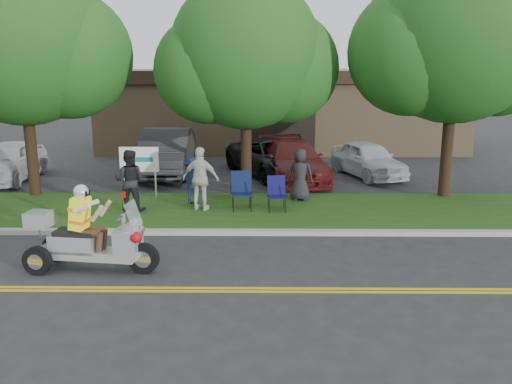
{
  "coord_description": "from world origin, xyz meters",
  "views": [
    {
      "loc": [
        1.02,
        -10.39,
        4.35
      ],
      "look_at": [
        0.88,
        2.0,
        1.39
      ],
      "focal_mm": 38.0,
      "sensor_mm": 36.0,
      "label": 1
    }
  ],
  "objects_px": {
    "parked_car_far_right": "(368,159)",
    "parked_car_left": "(166,152)",
    "parked_car_mid": "(274,158)",
    "parked_car_right": "(292,161)",
    "lawn_chair_b": "(241,188)",
    "parked_car_far_left": "(8,161)",
    "spectator_adult_right": "(201,179)",
    "trike_scooter": "(86,241)",
    "spectator_adult_mid": "(130,180)",
    "lawn_chair_a": "(277,191)"
  },
  "relations": [
    {
      "from": "spectator_adult_right",
      "to": "parked_car_left",
      "type": "xyz_separation_m",
      "value": [
        -2.04,
        5.88,
        -0.15
      ]
    },
    {
      "from": "parked_car_left",
      "to": "lawn_chair_a",
      "type": "bearing_deg",
      "value": -56.33
    },
    {
      "from": "parked_car_mid",
      "to": "parked_car_right",
      "type": "bearing_deg",
      "value": -73.89
    },
    {
      "from": "parked_car_far_right",
      "to": "parked_car_left",
      "type": "bearing_deg",
      "value": 158.27
    },
    {
      "from": "lawn_chair_a",
      "to": "parked_car_far_left",
      "type": "bearing_deg",
      "value": 152.5
    },
    {
      "from": "spectator_adult_mid",
      "to": "parked_car_mid",
      "type": "relative_size",
      "value": 0.35
    },
    {
      "from": "spectator_adult_right",
      "to": "parked_car_right",
      "type": "xyz_separation_m",
      "value": [
        2.95,
        4.79,
        -0.3
      ]
    },
    {
      "from": "spectator_adult_right",
      "to": "spectator_adult_mid",
      "type": "bearing_deg",
      "value": 15.67
    },
    {
      "from": "parked_car_left",
      "to": "parked_car_right",
      "type": "xyz_separation_m",
      "value": [
        4.99,
        -1.09,
        -0.15
      ]
    },
    {
      "from": "parked_car_left",
      "to": "parked_car_far_right",
      "type": "height_order",
      "value": "parked_car_left"
    },
    {
      "from": "parked_car_far_left",
      "to": "parked_car_mid",
      "type": "height_order",
      "value": "parked_car_far_left"
    },
    {
      "from": "parked_car_right",
      "to": "lawn_chair_b",
      "type": "bearing_deg",
      "value": -120.39
    },
    {
      "from": "lawn_chair_b",
      "to": "parked_car_mid",
      "type": "relative_size",
      "value": 0.22
    },
    {
      "from": "lawn_chair_a",
      "to": "lawn_chair_b",
      "type": "xyz_separation_m",
      "value": [
        -1.04,
        0.1,
        0.06
      ]
    },
    {
      "from": "parked_car_far_left",
      "to": "parked_car_mid",
      "type": "xyz_separation_m",
      "value": [
        10.01,
        1.11,
        -0.04
      ]
    },
    {
      "from": "parked_car_left",
      "to": "trike_scooter",
      "type": "bearing_deg",
      "value": -91.78
    },
    {
      "from": "parked_car_left",
      "to": "spectator_adult_right",
      "type": "bearing_deg",
      "value": -73.18
    },
    {
      "from": "trike_scooter",
      "to": "parked_car_far_left",
      "type": "bearing_deg",
      "value": 130.39
    },
    {
      "from": "lawn_chair_a",
      "to": "lawn_chair_b",
      "type": "relative_size",
      "value": 0.9
    },
    {
      "from": "spectator_adult_mid",
      "to": "spectator_adult_right",
      "type": "bearing_deg",
      "value": -175.87
    },
    {
      "from": "spectator_adult_right",
      "to": "parked_car_far_right",
      "type": "relative_size",
      "value": 0.46
    },
    {
      "from": "lawn_chair_b",
      "to": "parked_car_left",
      "type": "xyz_separation_m",
      "value": [
        -3.22,
        5.77,
        0.15
      ]
    },
    {
      "from": "lawn_chair_b",
      "to": "spectator_adult_right",
      "type": "height_order",
      "value": "spectator_adult_right"
    },
    {
      "from": "parked_car_right",
      "to": "lawn_chair_a",
      "type": "bearing_deg",
      "value": -108.37
    },
    {
      "from": "trike_scooter",
      "to": "lawn_chair_b",
      "type": "bearing_deg",
      "value": 63.79
    },
    {
      "from": "parked_car_far_left",
      "to": "parked_car_far_right",
      "type": "xyz_separation_m",
      "value": [
        13.68,
        0.98,
        -0.06
      ]
    },
    {
      "from": "lawn_chair_a",
      "to": "parked_car_left",
      "type": "height_order",
      "value": "parked_car_left"
    },
    {
      "from": "lawn_chair_a",
      "to": "parked_car_mid",
      "type": "height_order",
      "value": "parked_car_mid"
    },
    {
      "from": "lawn_chair_a",
      "to": "parked_car_far_left",
      "type": "distance_m",
      "value": 10.91
    },
    {
      "from": "lawn_chair_a",
      "to": "parked_car_right",
      "type": "height_order",
      "value": "parked_car_right"
    },
    {
      "from": "spectator_adult_mid",
      "to": "spectator_adult_right",
      "type": "relative_size",
      "value": 0.96
    },
    {
      "from": "parked_car_far_left",
      "to": "parked_car_far_right",
      "type": "distance_m",
      "value": 13.71
    },
    {
      "from": "lawn_chair_b",
      "to": "parked_car_far_right",
      "type": "bearing_deg",
      "value": 42.75
    },
    {
      "from": "parked_car_far_left",
      "to": "parked_car_right",
      "type": "xyz_separation_m",
      "value": [
        10.69,
        0.33,
        -0.01
      ]
    },
    {
      "from": "spectator_adult_right",
      "to": "parked_car_left",
      "type": "height_order",
      "value": "spectator_adult_right"
    },
    {
      "from": "spectator_adult_right",
      "to": "parked_car_left",
      "type": "distance_m",
      "value": 6.22
    },
    {
      "from": "parked_car_left",
      "to": "parked_car_mid",
      "type": "xyz_separation_m",
      "value": [
        4.3,
        -0.31,
        -0.18
      ]
    },
    {
      "from": "trike_scooter",
      "to": "parked_car_left",
      "type": "height_order",
      "value": "trike_scooter"
    },
    {
      "from": "parked_car_far_right",
      "to": "lawn_chair_a",
      "type": "bearing_deg",
      "value": -142.89
    },
    {
      "from": "parked_car_mid",
      "to": "lawn_chair_a",
      "type": "bearing_deg",
      "value": -115.36
    },
    {
      "from": "parked_car_mid",
      "to": "parked_car_far_right",
      "type": "bearing_deg",
      "value": -27.03
    },
    {
      "from": "parked_car_left",
      "to": "spectator_adult_mid",
      "type": "bearing_deg",
      "value": -92.68
    },
    {
      "from": "spectator_adult_right",
      "to": "parked_car_far_right",
      "type": "bearing_deg",
      "value": -124.03
    },
    {
      "from": "spectator_adult_mid",
      "to": "parked_car_right",
      "type": "height_order",
      "value": "spectator_adult_mid"
    },
    {
      "from": "parked_car_mid",
      "to": "lawn_chair_b",
      "type": "bearing_deg",
      "value": -126.11
    },
    {
      "from": "trike_scooter",
      "to": "parked_car_mid",
      "type": "distance_m",
      "value": 10.97
    },
    {
      "from": "parked_car_far_left",
      "to": "parked_car_left",
      "type": "height_order",
      "value": "parked_car_left"
    },
    {
      "from": "parked_car_left",
      "to": "parked_car_right",
      "type": "relative_size",
      "value": 1.06
    },
    {
      "from": "trike_scooter",
      "to": "lawn_chair_b",
      "type": "height_order",
      "value": "trike_scooter"
    },
    {
      "from": "spectator_adult_mid",
      "to": "parked_car_far_right",
      "type": "height_order",
      "value": "spectator_adult_mid"
    }
  ]
}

